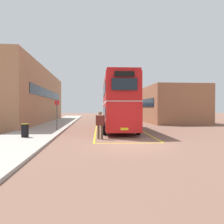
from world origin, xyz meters
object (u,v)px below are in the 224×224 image
at_px(double_decker_bus, 118,103).
at_px(bus_stop_sign, 57,112).
at_px(pedestrian_boarding, 100,123).
at_px(single_deck_bus, 118,110).
at_px(litter_bin, 25,130).

distance_m(double_decker_bus, bus_stop_sign, 5.41).
bearing_deg(pedestrian_boarding, single_deck_bus, 80.82).
xyz_separation_m(pedestrian_boarding, litter_bin, (-4.84, 0.34, -0.48)).
distance_m(litter_bin, bus_stop_sign, 4.67).
relative_size(double_decker_bus, pedestrian_boarding, 5.90).
bearing_deg(double_decker_bus, litter_bin, -142.59).
relative_size(single_deck_bus, pedestrian_boarding, 5.32).
bearing_deg(bus_stop_sign, litter_bin, -107.52).
bearing_deg(pedestrian_boarding, bus_stop_sign, 126.73).
distance_m(double_decker_bus, pedestrian_boarding, 5.90).
xyz_separation_m(single_deck_bus, pedestrian_boarding, (-4.30, -26.62, -0.58)).
xyz_separation_m(double_decker_bus, single_deck_bus, (2.50, 21.19, -0.87)).
relative_size(single_deck_bus, bus_stop_sign, 3.77).
distance_m(single_deck_bus, bus_stop_sign, 23.29).
height_order(pedestrian_boarding, bus_stop_sign, bus_stop_sign).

